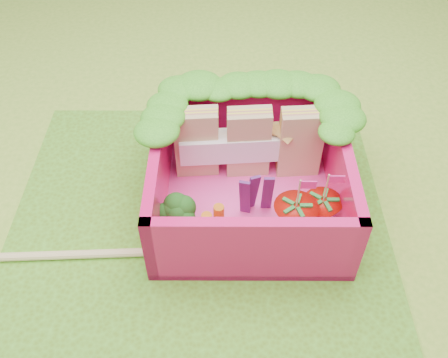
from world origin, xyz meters
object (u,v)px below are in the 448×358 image
sandwich_stack (249,143)px  strawberry_left (294,220)px  chopsticks (36,256)px  bento_box (250,177)px  broccoli (178,214)px  strawberry_right (321,213)px

sandwich_stack → strawberry_left: size_ratio=2.01×
strawberry_left → chopsticks: strawberry_left is taller
bento_box → strawberry_left: 0.43m
sandwich_stack → broccoli: bearing=-128.4°
broccoli → strawberry_right: 0.94m
strawberry_left → chopsticks: 1.70m
strawberry_right → strawberry_left: bearing=-156.8°
strawberry_left → chopsticks: bearing=-174.5°
sandwich_stack → strawberry_right: (0.46, -0.54, -0.14)m
sandwich_stack → broccoli: sandwich_stack is taller
strawberry_left → strawberry_right: size_ratio=1.07×
bento_box → sandwich_stack: sandwich_stack is taller
sandwich_stack → broccoli: (-0.48, -0.60, -0.07)m
broccoli → chopsticks: 0.97m
broccoli → chopsticks: bearing=-169.3°
sandwich_stack → strawberry_left: (0.27, -0.62, -0.12)m
bento_box → strawberry_right: bento_box is taller
broccoli → strawberry_left: (0.75, -0.01, -0.05)m
bento_box → strawberry_right: 0.53m
broccoli → strawberry_right: size_ratio=0.69×
sandwich_stack → chopsticks: bearing=-151.1°
strawberry_right → chopsticks: 1.89m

